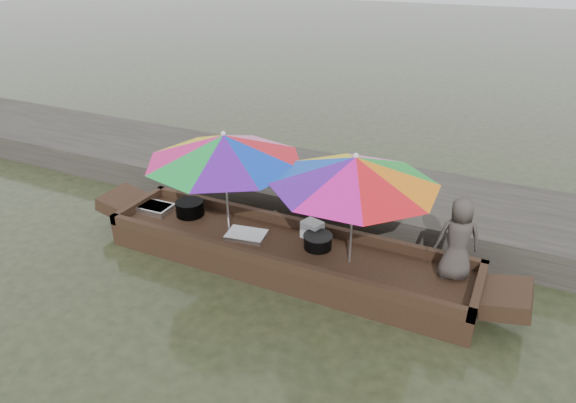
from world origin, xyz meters
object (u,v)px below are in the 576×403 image
at_px(charcoal_grill, 318,242).
at_px(tray_scallop, 246,235).
at_px(supply_bag, 312,230).
at_px(tray_crayfish, 154,208).
at_px(vendor, 458,239).
at_px(umbrella_stern, 353,210).
at_px(cooking_pot, 190,208).
at_px(boat_hull, 285,256).
at_px(umbrella_bow, 226,184).

bearing_deg(charcoal_grill, tray_scallop, -170.44).
height_order(tray_scallop, supply_bag, supply_bag).
height_order(tray_crayfish, vendor, vendor).
bearing_deg(tray_scallop, umbrella_stern, 0.91).
distance_m(cooking_pot, umbrella_stern, 2.80).
bearing_deg(boat_hull, umbrella_bow, 180.00).
relative_size(boat_hull, supply_bag, 18.95).
relative_size(supply_bag, umbrella_stern, 0.13).
bearing_deg(umbrella_bow, vendor, 4.66).
bearing_deg(umbrella_bow, tray_scallop, -4.60).
xyz_separation_m(supply_bag, umbrella_bow, (-1.18, -0.37, 0.65)).
bearing_deg(cooking_pot, tray_scallop, -10.61).
relative_size(boat_hull, charcoal_grill, 13.61).
bearing_deg(tray_crayfish, vendor, 2.47).
bearing_deg(tray_scallop, charcoal_grill, 9.56).
height_order(tray_scallop, charcoal_grill, charcoal_grill).
relative_size(tray_crayfish, umbrella_stern, 0.26).
height_order(cooking_pot, umbrella_stern, umbrella_stern).
bearing_deg(charcoal_grill, boat_hull, -160.87).
xyz_separation_m(cooking_pot, vendor, (4.01, 0.07, 0.44)).
xyz_separation_m(tray_scallop, umbrella_bow, (-0.31, 0.03, 0.74)).
height_order(tray_crayfish, charcoal_grill, charcoal_grill).
bearing_deg(vendor, charcoal_grill, -16.92).
distance_m(cooking_pot, tray_crayfish, 0.62).
height_order(boat_hull, charcoal_grill, charcoal_grill).
relative_size(tray_scallop, charcoal_grill, 1.44).
relative_size(cooking_pot, tray_crayfish, 0.77).
distance_m(tray_crayfish, umbrella_bow, 1.61).
height_order(vendor, umbrella_bow, umbrella_bow).
distance_m(charcoal_grill, umbrella_bow, 1.53).
distance_m(charcoal_grill, vendor, 1.88).
height_order(charcoal_grill, vendor, vendor).
distance_m(vendor, umbrella_stern, 1.34).
height_order(charcoal_grill, umbrella_bow, umbrella_bow).
bearing_deg(umbrella_stern, umbrella_bow, 180.00).
bearing_deg(tray_crayfish, umbrella_stern, -1.04).
xyz_separation_m(tray_scallop, umbrella_stern, (1.57, 0.03, 0.74)).
bearing_deg(vendor, boat_hull, -13.75).
bearing_deg(charcoal_grill, tray_crayfish, -178.12).
distance_m(cooking_pot, charcoal_grill, 2.19).
xyz_separation_m(tray_scallop, charcoal_grill, (1.05, 0.18, 0.06)).
bearing_deg(vendor, umbrella_stern, -8.99).
distance_m(tray_scallop, umbrella_stern, 1.74).
height_order(tray_scallop, umbrella_stern, umbrella_stern).
bearing_deg(supply_bag, tray_scallop, -155.56).
xyz_separation_m(charcoal_grill, supply_bag, (-0.18, 0.22, 0.04)).
relative_size(tray_scallop, vendor, 0.51).
xyz_separation_m(tray_crayfish, vendor, (4.61, 0.20, 0.51)).
xyz_separation_m(charcoal_grill, umbrella_stern, (0.52, -0.15, 0.68)).
height_order(umbrella_bow, umbrella_stern, same).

